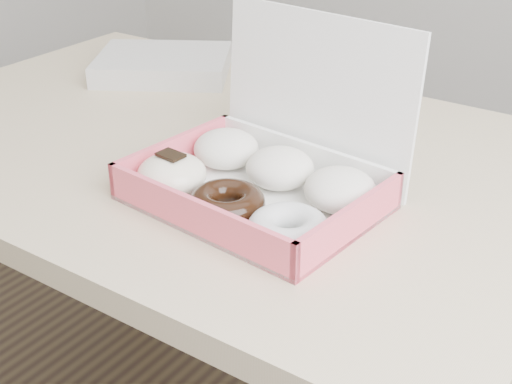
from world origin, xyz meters
The scene contains 3 objects.
table centered at (0.00, 0.00, 0.67)m, with size 1.20×0.80×0.75m.
donut_box centered at (0.19, -0.12, 0.79)m, with size 0.35×0.30×0.24m.
newspapers centered at (-0.28, 0.22, 0.77)m, with size 0.27×0.21×0.04m, color silver.
Camera 1 is at (0.69, -0.86, 1.23)m, focal length 50.00 mm.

